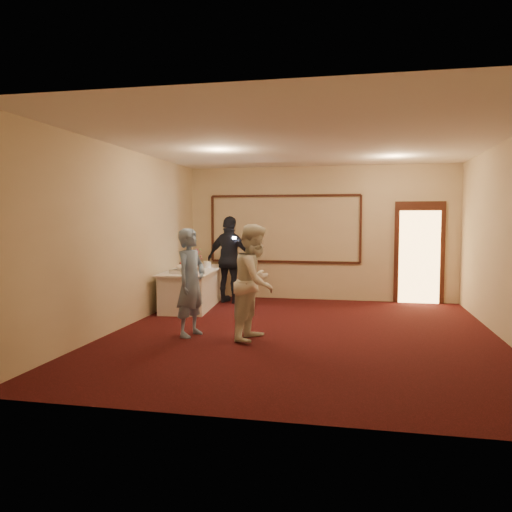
{
  "coord_description": "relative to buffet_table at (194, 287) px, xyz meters",
  "views": [
    {
      "loc": [
        0.84,
        -7.79,
        1.8
      ],
      "look_at": [
        -0.96,
        1.03,
        1.15
      ],
      "focal_mm": 35.0,
      "sensor_mm": 36.0,
      "label": 1
    }
  ],
  "objects": [
    {
      "name": "buffet_table",
      "position": [
        0.0,
        0.0,
        0.0
      ],
      "size": [
        1.19,
        2.57,
        0.77
      ],
      "color": "silver",
      "rests_on": "floor"
    },
    {
      "name": "man",
      "position": [
        0.83,
        -2.59,
        0.45
      ],
      "size": [
        0.55,
        0.7,
        1.67
      ],
      "primitive_type": "imported",
      "rotation": [
        0.0,
        0.0,
        1.29
      ],
      "color": "#7A9CCA",
      "rests_on": "floor"
    },
    {
      "name": "guest",
      "position": [
        0.64,
        0.58,
        0.55
      ],
      "size": [
        1.19,
        0.72,
        1.89
      ],
      "primitive_type": "imported",
      "rotation": [
        0.0,
        0.0,
        2.89
      ],
      "color": "black",
      "rests_on": "floor"
    },
    {
      "name": "woman",
      "position": [
        1.85,
        -2.61,
        0.48
      ],
      "size": [
        0.79,
        0.94,
        1.74
      ],
      "primitive_type": "imported",
      "rotation": [
        0.0,
        0.0,
        1.4
      ],
      "color": "white",
      "rests_on": "floor"
    },
    {
      "name": "plate_stack_b",
      "position": [
        0.19,
        0.37,
        0.45
      ],
      "size": [
        0.17,
        0.17,
        0.14
      ],
      "color": "white",
      "rests_on": "buffet_table"
    },
    {
      "name": "cupcake_stand",
      "position": [
        -0.2,
        0.92,
        0.53
      ],
      "size": [
        0.28,
        0.28,
        0.41
      ],
      "color": "#CE5183",
      "rests_on": "buffet_table"
    },
    {
      "name": "floor",
      "position": [
        2.52,
        -2.11,
        -0.39
      ],
      "size": [
        7.0,
        7.0,
        0.0
      ],
      "primitive_type": "plane",
      "color": "black",
      "rests_on": "ground"
    },
    {
      "name": "pavlova_tray",
      "position": [
        0.06,
        -0.73,
        0.47
      ],
      "size": [
        0.49,
        0.59,
        0.19
      ],
      "color": "#ACAFB3",
      "rests_on": "buffet_table"
    },
    {
      "name": "room_walls",
      "position": [
        2.52,
        -2.11,
        1.64
      ],
      "size": [
        6.04,
        7.04,
        3.02
      ],
      "color": "beige",
      "rests_on": "floor"
    },
    {
      "name": "wall_molding",
      "position": [
        1.72,
        1.36,
        1.21
      ],
      "size": [
        3.45,
        0.04,
        1.55
      ],
      "color": "#34180F",
      "rests_on": "room_walls"
    },
    {
      "name": "plate_stack_a",
      "position": [
        -0.12,
        0.04,
        0.46
      ],
      "size": [
        0.18,
        0.18,
        0.15
      ],
      "color": "white",
      "rests_on": "buffet_table"
    },
    {
      "name": "tart",
      "position": [
        0.18,
        -0.22,
        0.41
      ],
      "size": [
        0.25,
        0.25,
        0.05
      ],
      "color": "white",
      "rests_on": "buffet_table"
    },
    {
      "name": "doorway",
      "position": [
        4.67,
        1.34,
        0.69
      ],
      "size": [
        1.05,
        0.07,
        2.2
      ],
      "color": "#34180F",
      "rests_on": "floor"
    },
    {
      "name": "camera_flash",
      "position": [
        0.78,
        0.41,
        1.03
      ],
      "size": [
        0.07,
        0.04,
        0.05
      ],
      "primitive_type": "cube",
      "rotation": [
        0.0,
        0.0,
        0.03
      ],
      "color": "white",
      "rests_on": "guest"
    }
  ]
}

